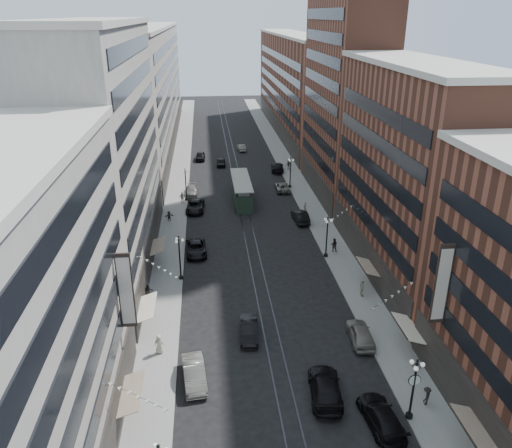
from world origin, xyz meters
name	(u,v)px	position (x,y,z in m)	size (l,w,h in m)	color
ground	(239,189)	(0.00, 60.00, 0.00)	(220.00, 220.00, 0.00)	black
sidewalk_west	(179,174)	(-11.00, 70.00, 0.07)	(4.00, 180.00, 0.15)	gray
sidewalk_east	(291,171)	(11.00, 70.00, 0.07)	(4.00, 180.00, 0.15)	gray
rail_west	(232,173)	(-0.70, 70.00, 0.01)	(0.12, 180.00, 0.02)	#2D2D33
rail_east	(239,173)	(0.70, 70.00, 0.01)	(0.12, 180.00, 0.02)	#2D2D33
building_west_near	(15,358)	(-17.00, 0.00, 11.00)	(8.00, 30.00, 22.00)	#A59F92
building_west_mid	(107,155)	(-17.00, 33.00, 14.00)	(8.00, 36.00, 28.00)	#A59F92
building_west_far	(154,88)	(-17.00, 96.00, 13.00)	(8.00, 90.00, 26.00)	#A59F92
building_east_mid	(406,176)	(17.00, 28.00, 12.00)	(8.00, 30.00, 24.00)	brown
building_east_tower	(346,69)	(17.00, 56.00, 21.00)	(8.00, 26.00, 42.00)	brown
building_east_far	(292,86)	(17.00, 105.00, 12.00)	(8.00, 72.00, 24.00)	brown
lamppost_sw_far	(180,256)	(-9.20, 28.00, 3.10)	(1.03, 1.14, 5.52)	black
lamppost_sw_mid	(186,183)	(-9.20, 55.00, 3.10)	(1.03, 1.14, 5.52)	black
lamppost_se_near	(414,386)	(9.20, 4.00, 3.22)	(1.08, 1.14, 5.52)	black
lamppost_se_far	(327,235)	(9.20, 32.00, 3.10)	(1.03, 1.14, 5.52)	black
lamppost_se_mid	(290,171)	(9.20, 60.00, 3.10)	(1.03, 1.14, 5.52)	black
streetcar	(241,191)	(0.00, 54.42, 1.69)	(2.94, 13.27, 3.67)	#213427
car_1	(194,374)	(-7.43, 9.97, 0.85)	(1.79, 5.14, 1.69)	slate
car_2	(196,248)	(-7.44, 34.74, 0.78)	(2.58, 5.60, 1.56)	black
car_3	(381,416)	(6.80, 3.65, 0.82)	(2.30, 5.67, 1.64)	black
car_4	(360,333)	(8.33, 14.11, 0.87)	(2.05, 5.10, 1.74)	slate
car_5	(249,330)	(-2.20, 15.90, 0.80)	(1.69, 4.84, 1.59)	black
car_6	(325,388)	(3.26, 7.08, 0.89)	(2.50, 6.16, 1.79)	black
pedestrian_1	(159,344)	(-10.67, 14.11, 1.10)	(0.93, 0.50, 1.89)	#BBB49B
pedestrian_2	(149,291)	(-12.50, 23.69, 1.12)	(0.94, 0.52, 1.94)	black
pedestrian_3	(427,396)	(11.07, 5.24, 0.97)	(1.05, 0.44, 1.63)	black
pedestrian_4	(362,288)	(10.89, 22.01, 1.12)	(1.13, 0.52, 1.94)	#B5B096
car_7	(195,206)	(-7.71, 50.30, 0.81)	(2.70, 5.86, 1.63)	black
car_8	(192,190)	(-8.40, 58.29, 0.71)	(1.98, 4.87, 1.41)	slate
car_9	(200,156)	(-6.89, 80.30, 0.83)	(1.96, 4.87, 1.66)	black
car_10	(300,216)	(8.14, 44.17, 0.85)	(1.81, 5.18, 1.71)	black
car_11	(282,187)	(7.54, 58.59, 0.71)	(2.37, 5.14, 1.43)	slate
car_12	(277,167)	(8.40, 70.49, 0.84)	(2.36, 5.81, 1.69)	black
car_13	(221,162)	(-2.65, 75.35, 0.75)	(1.78, 4.43, 1.51)	black
car_14	(241,148)	(2.43, 87.03, 0.75)	(1.59, 4.55, 1.50)	slate
pedestrian_5	(169,216)	(-11.57, 46.13, 0.91)	(1.41, 0.40, 1.52)	black
pedestrian_6	(182,198)	(-9.83, 53.63, 1.12)	(1.13, 0.52, 1.93)	#BAB09A
pedestrian_7	(334,245)	(10.57, 33.34, 1.08)	(0.91, 0.50, 1.86)	black
pedestrian_8	(305,207)	(9.50, 47.50, 1.00)	(0.62, 0.41, 1.70)	gray
pedestrian_9	(289,165)	(10.75, 70.99, 1.08)	(1.21, 0.50, 1.87)	black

